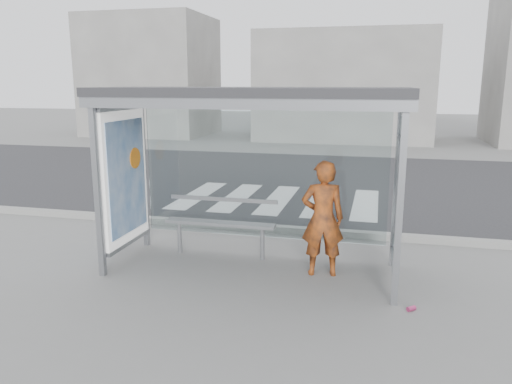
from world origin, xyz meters
TOP-DOWN VIEW (x-y plane):
  - ground at (0.00, 0.00)m, footprint 80.00×80.00m
  - road at (0.00, 7.00)m, footprint 30.00×10.00m
  - curb at (0.00, 1.95)m, footprint 30.00×0.18m
  - crosswalk at (-0.50, 4.50)m, footprint 4.55×3.00m
  - bus_shelter at (-0.37, 0.06)m, footprint 4.25×1.65m
  - building_left at (-10.00, 18.00)m, footprint 6.00×5.00m
  - building_center at (0.00, 18.00)m, footprint 8.00×5.00m
  - person at (1.01, 0.08)m, footprint 0.67×0.51m
  - bench at (-0.63, 0.50)m, footprint 1.75×0.32m
  - soda_can at (2.20, -0.84)m, footprint 0.12×0.12m

SIDE VIEW (x-z plane):
  - ground at x=0.00m, z-range 0.00..0.00m
  - crosswalk at x=-0.50m, z-range 0.00..0.00m
  - road at x=0.00m, z-range 0.00..0.01m
  - soda_can at x=2.20m, z-range 0.00..0.06m
  - curb at x=0.00m, z-range 0.00..0.12m
  - bench at x=-0.63m, z-range 0.09..0.99m
  - person at x=1.01m, z-range 0.00..1.65m
  - bus_shelter at x=-0.37m, z-range 0.67..3.29m
  - building_center at x=0.00m, z-range 0.00..5.00m
  - building_left at x=-10.00m, z-range 0.00..6.00m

